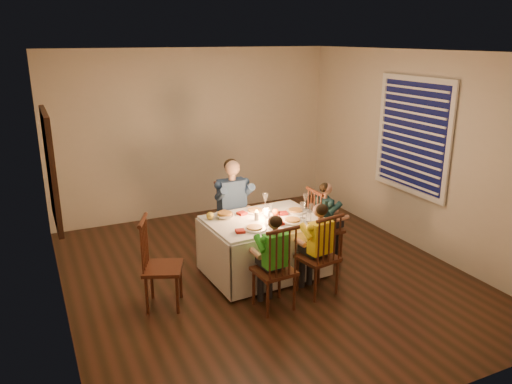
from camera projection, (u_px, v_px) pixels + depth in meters
name	position (u px, v px, depth m)	size (l,w,h in m)	color
ground	(264.00, 275.00, 6.03)	(5.00, 5.00, 0.00)	black
wall_left	(52.00, 197.00, 4.73)	(0.02, 5.00, 2.60)	beige
wall_right	(418.00, 152.00, 6.55)	(0.02, 5.00, 2.60)	beige
wall_back	(195.00, 134.00, 7.80)	(4.50, 0.02, 2.60)	beige
ceiling	(266.00, 52.00, 5.25)	(5.00, 5.00, 0.00)	white
dining_table	(264.00, 235.00, 5.92)	(1.40, 1.05, 0.67)	silver
chair_adult	(234.00, 251.00, 6.68)	(0.39, 0.38, 0.96)	#35180E
chair_near_left	(274.00, 307.00, 5.31)	(0.39, 0.38, 0.96)	#35180E
chair_near_right	(316.00, 292.00, 5.62)	(0.39, 0.38, 0.96)	#35180E
chair_end	(324.00, 259.00, 6.44)	(0.39, 0.38, 0.96)	#35180E
chair_extra	(165.00, 305.00, 5.34)	(0.41, 0.39, 1.00)	#35180E
adult	(234.00, 251.00, 6.68)	(0.47, 0.43, 1.26)	navy
child_green	(274.00, 307.00, 5.31)	(0.34, 0.31, 1.04)	green
child_yellow	(316.00, 292.00, 5.62)	(0.35, 0.32, 1.06)	yellow
child_teal	(324.00, 259.00, 6.44)	(0.33, 0.30, 1.03)	#18373E
setting_adult	(255.00, 211.00, 6.08)	(0.26, 0.26, 0.02)	silver
setting_green	(255.00, 229.00, 5.54)	(0.26, 0.26, 0.02)	silver
setting_yellow	(292.00, 221.00, 5.76)	(0.26, 0.26, 0.02)	silver
setting_teal	(296.00, 211.00, 6.09)	(0.26, 0.26, 0.02)	silver
candle_left	(257.00, 216.00, 5.80)	(0.06, 0.06, 0.10)	silver
candle_right	(268.00, 214.00, 5.87)	(0.06, 0.06, 0.10)	silver
squash	(210.00, 216.00, 5.83)	(0.09, 0.09, 0.09)	yellow
orange_fruit	(275.00, 212.00, 5.97)	(0.08, 0.08, 0.08)	#FF6115
serving_bowl	(225.00, 216.00, 5.88)	(0.22, 0.22, 0.05)	silver
wall_mirror	(51.00, 169.00, 4.94)	(0.06, 0.95, 1.15)	black
window_blinds	(412.00, 136.00, 6.56)	(0.07, 1.34, 1.54)	#0C0F33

